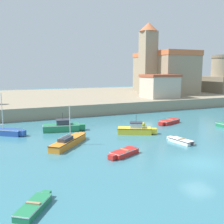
% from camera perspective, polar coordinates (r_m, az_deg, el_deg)
% --- Properties ---
extents(ground_plane, '(200.00, 200.00, 0.00)m').
position_cam_1_polar(ground_plane, '(24.21, 18.29, -10.45)').
color(ground_plane, teal).
extents(quay_seawall, '(120.00, 40.00, 2.05)m').
position_cam_1_polar(quay_seawall, '(64.35, -9.16, 2.87)').
color(quay_seawall, gray).
rests_on(quay_seawall, ground).
extents(dinghy_red_0, '(4.30, 2.61, 0.66)m').
position_cam_1_polar(dinghy_red_0, '(39.92, 12.32, -2.05)').
color(dinghy_red_0, red).
rests_on(dinghy_red_0, ground).
extents(sailboat_orange_1, '(5.12, 5.58, 4.28)m').
position_cam_1_polar(sailboat_orange_1, '(28.30, -9.41, -6.34)').
color(sailboat_orange_1, orange).
rests_on(sailboat_orange_1, ground).
extents(dinghy_red_2, '(3.54, 2.33, 0.59)m').
position_cam_1_polar(dinghy_red_2, '(24.81, 2.56, -8.82)').
color(dinghy_red_2, red).
rests_on(dinghy_red_2, ground).
extents(sailboat_blue_3, '(5.56, 4.61, 5.20)m').
position_cam_1_polar(sailboat_blue_3, '(35.15, -22.96, -3.90)').
color(sailboat_blue_3, '#284C9E').
rests_on(sailboat_blue_3, ground).
extents(motorboat_yellow_5, '(4.90, 3.33, 2.37)m').
position_cam_1_polar(motorboat_yellow_5, '(33.07, 5.19, -3.81)').
color(motorboat_yellow_5, yellow).
rests_on(motorboat_yellow_5, ground).
extents(dinghy_white_7, '(1.65, 3.52, 0.49)m').
position_cam_1_polar(dinghy_white_7, '(29.98, 14.71, -6.04)').
color(dinghy_white_7, white).
rests_on(dinghy_white_7, ground).
extents(dinghy_green_8, '(2.48, 3.07, 0.51)m').
position_cam_1_polar(dinghy_green_8, '(16.52, -16.57, -19.00)').
color(dinghy_green_8, '#237A4C').
rests_on(dinghy_green_8, ground).
extents(motorboat_green_9, '(5.60, 2.67, 2.43)m').
position_cam_1_polar(motorboat_green_9, '(35.00, -10.68, -3.14)').
color(motorboat_green_9, '#237A4C').
rests_on(motorboat_green_9, ground).
extents(mooring_buoy, '(0.53, 0.53, 0.53)m').
position_cam_1_polar(mooring_buoy, '(37.75, 6.87, -2.63)').
color(mooring_buoy, yellow).
rests_on(mooring_buoy, ground).
extents(church, '(13.69, 16.98, 16.82)m').
position_cam_1_polar(church, '(69.10, 11.04, 8.79)').
color(church, gray).
rests_on(church, quay_seawall).
extents(fortress, '(10.48, 10.48, 9.78)m').
position_cam_1_polar(fortress, '(77.08, 22.99, 6.59)').
color(fortress, '#796C57').
rests_on(fortress, quay_seawall).
extents(harbor_shed_near_wharf, '(7.06, 6.03, 4.94)m').
position_cam_1_polar(harbor_shed_near_wharf, '(57.05, 10.35, 5.59)').
color(harbor_shed_near_wharf, '#BCB29E').
rests_on(harbor_shed_near_wharf, quay_seawall).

